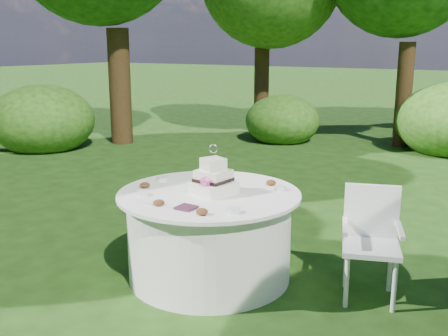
{
  "coord_description": "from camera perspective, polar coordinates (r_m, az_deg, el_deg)",
  "views": [
    {
      "loc": [
        2.37,
        -3.57,
        2.0
      ],
      "look_at": [
        0.15,
        0.0,
        1.0
      ],
      "focal_mm": 42.0,
      "sensor_mm": 36.0,
      "label": 1
    }
  ],
  "objects": [
    {
      "name": "ground",
      "position": [
        4.72,
        -1.58,
        -11.66
      ],
      "size": [
        80.0,
        80.0,
        0.0
      ],
      "primitive_type": "plane",
      "color": "#1C360E",
      "rests_on": "ground"
    },
    {
      "name": "napkins",
      "position": [
        4.02,
        -4.14,
        -4.32
      ],
      "size": [
        0.14,
        0.14,
        0.02
      ],
      "primitive_type": "cube",
      "color": "#431C32",
      "rests_on": "table"
    },
    {
      "name": "feather_plume",
      "position": [
        4.18,
        -7.8,
        -3.75
      ],
      "size": [
        0.48,
        0.07,
        0.01
      ],
      "primitive_type": "ellipsoid",
      "color": "silver",
      "rests_on": "table"
    },
    {
      "name": "table",
      "position": [
        4.57,
        -1.61,
        -7.24
      ],
      "size": [
        1.56,
        1.56,
        0.77
      ],
      "color": "white",
      "rests_on": "ground"
    },
    {
      "name": "cake",
      "position": [
        4.39,
        -1.19,
        -1.35
      ],
      "size": [
        0.4,
        0.4,
        0.43
      ],
      "color": "silver",
      "rests_on": "table"
    },
    {
      "name": "chair",
      "position": [
        4.36,
        15.71,
        -6.96
      ],
      "size": [
        0.56,
        0.56,
        0.9
      ],
      "color": "white",
      "rests_on": "ground"
    },
    {
      "name": "votives",
      "position": [
        4.51,
        -2.23,
        -2.18
      ],
      "size": [
        1.16,
        0.9,
        0.04
      ],
      "color": "silver",
      "rests_on": "table"
    },
    {
      "name": "petal_cups",
      "position": [
        4.3,
        -3.15,
        -2.9
      ],
      "size": [
        0.99,
        1.1,
        0.05
      ],
      "color": "#562D16",
      "rests_on": "table"
    }
  ]
}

